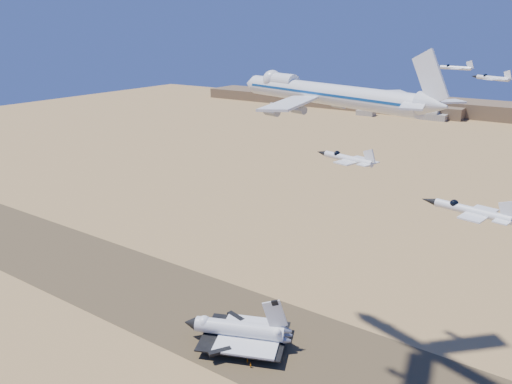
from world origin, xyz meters
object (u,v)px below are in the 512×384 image
Objects in this scene: carrier_747 at (319,93)px; chase_jet_d at (492,78)px; crew_c at (251,365)px; crew_a at (246,355)px; crew_b at (248,361)px; shuttle at (239,331)px; chase_jet_c at (455,68)px; chase_jet_b at (470,210)px; chase_jet_a at (347,158)px.

chase_jet_d is at bearing 78.69° from carrier_747.
crew_c is (-10.66, -20.38, -86.96)m from carrier_747.
crew_a is 2.95m from crew_b.
shuttle is 12.30m from crew_b.
chase_jet_c reaches higher than crew_c.
shuttle is 118.06m from chase_jet_b.
crew_b is (-12.85, -19.02, -87.04)m from carrier_747.
chase_jet_d is (45.85, 85.84, 87.99)m from crew_c.
shuttle is 127.40m from chase_jet_d.
chase_jet_c is (-30.68, 111.86, 11.98)m from chase_jet_b.
chase_jet_a is (52.36, -35.15, 77.43)m from shuttle.
chase_jet_b is (70.43, -41.86, 79.95)m from crew_a.
chase_jet_b is (68.40, -39.73, 80.02)m from crew_b.
chase_jet_c is (24.88, 53.11, 4.96)m from carrier_747.
chase_jet_d reaches higher than chase_jet_a.
crew_a is at bearing 2.24° from crew_b.
shuttle is 99.86m from chase_jet_a.
chase_jet_c reaches higher than crew_b.
chase_jet_a is at bearing -146.17° from crew_a.
shuttle is 14.70m from crew_c.
crew_c is at bearing -152.36° from crew_a.
shuttle is 2.86× the size of chase_jet_c.
shuttle is 0.52× the size of carrier_747.
shuttle is at bearing -134.79° from carrier_747.
chase_jet_d is (56.97, 77.17, 83.84)m from shuttle.
crew_b is at bearing -93.01° from chase_jet_d.
shuttle is 21.62× the size of crew_a.
crew_a is at bearing -94.69° from chase_jet_d.
crew_c is 0.13× the size of chase_jet_b.
chase_jet_a is at bearing -164.01° from crew_b.
crew_b is 0.12× the size of chase_jet_a.
chase_jet_d is at bearing 101.19° from chase_jet_a.
chase_jet_a reaches higher than crew_c.
shuttle is at bearing 9.33° from crew_b.
crew_b is (8.94, -7.32, -4.23)m from shuttle.
shuttle reaches higher than crew_b.
chase_jet_b is (55.56, -58.75, -7.02)m from carrier_747.
chase_jet_b is (24.98, -11.90, -1.64)m from chase_jet_a.
crew_a is 0.98× the size of crew_c.
crew_c is at bearing -100.65° from carrier_747.
crew_b is at bearing -12.02° from crew_c.
crew_c is at bearing 159.86° from chase_jet_b.
carrier_747 reaches higher than chase_jet_d.
carrier_747 is 44.80× the size of crew_b.
carrier_747 reaches higher than chase_jet_b.
crew_c reaches higher than crew_a.
crew_a is 122.20m from chase_jet_c.
shuttle is 9.58m from crew_a.
crew_c is (2.19, -1.36, 0.08)m from crew_b.
shuttle is 86.43m from carrier_747.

